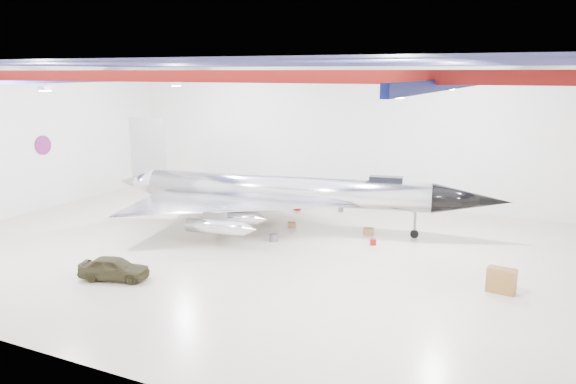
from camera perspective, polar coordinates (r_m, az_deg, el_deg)
The scene contains 17 objects.
floor at distance 34.54m, azimuth -3.26°, elevation -5.74°, with size 40.00×40.00×0.00m, color #BFB398.
wall_back at distance 46.83m, azimuth 5.64°, elevation 5.83°, with size 40.00×40.00×0.00m, color silver.
wall_left at distance 46.36m, azimuth -25.59°, elevation 4.64°, with size 30.00×30.00×0.00m, color silver.
ceiling at distance 32.88m, azimuth -3.49°, elevation 12.83°, with size 40.00×40.00×0.00m, color #0A0F38.
ceiling_structure at distance 32.88m, azimuth -3.48°, elevation 11.65°, with size 39.50×29.50×1.08m.
wall_roundel at distance 47.63m, azimuth -23.63°, elevation 4.38°, with size 1.50×1.50×0.10m, color #B21414.
jet_aircraft at distance 38.18m, azimuth -0.40°, elevation -0.20°, with size 27.04×18.14×7.42m.
jeep at distance 30.71m, azimuth -17.25°, elevation -7.39°, with size 1.45×3.61×1.23m, color #322E19.
desk at distance 29.59m, azimuth 20.86°, elevation -8.40°, with size 1.34×0.67×1.23m, color brown.
crate_ply at distance 38.02m, azimuth -6.44°, elevation -3.84°, with size 0.50×0.40×0.35m, color olive.
toolbox_red at distance 43.67m, azimuth 0.95°, elevation -1.70°, with size 0.44×0.35×0.31m, color maroon.
engine_drum at distance 35.84m, azimuth -1.45°, elevation -4.66°, with size 0.54×0.54×0.48m, color #59595B.
parts_bin at distance 37.66m, azimuth 8.17°, elevation -3.97°, with size 0.65×0.52×0.45m, color olive.
crate_small at distance 42.24m, azimuth -5.29°, elevation -2.26°, with size 0.37×0.30×0.26m, color #59595B.
tool_chest at distance 35.51m, azimuth 8.64°, elevation -5.05°, with size 0.41×0.41×0.37m, color maroon.
oil_barrel at distance 38.95m, azimuth 0.40°, elevation -3.36°, with size 0.54×0.43×0.38m, color olive.
spares_box at distance 43.55m, azimuth 5.39°, elevation -1.75°, with size 0.40×0.40×0.36m, color #59595B.
Camera 1 is at (16.05, -28.70, 10.59)m, focal length 35.00 mm.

